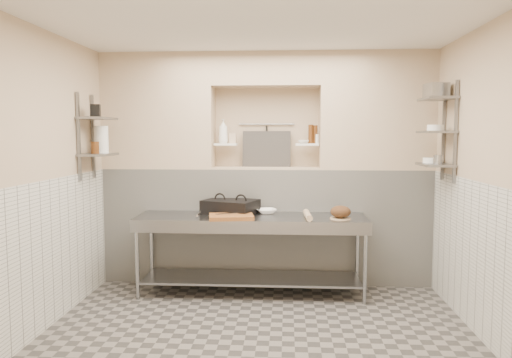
# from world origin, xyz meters

# --- Properties ---
(floor) EXTENTS (4.00, 3.90, 0.10)m
(floor) POSITION_xyz_m (0.00, 0.00, -0.05)
(floor) COLOR #66605A
(floor) RESTS_ON ground
(ceiling) EXTENTS (4.00, 3.90, 0.10)m
(ceiling) POSITION_xyz_m (0.00, 0.00, 2.85)
(ceiling) COLOR silver
(ceiling) RESTS_ON ground
(wall_left) EXTENTS (0.10, 3.90, 2.80)m
(wall_left) POSITION_xyz_m (-2.05, 0.00, 1.40)
(wall_left) COLOR tan
(wall_left) RESTS_ON ground
(wall_right) EXTENTS (0.10, 3.90, 2.80)m
(wall_right) POSITION_xyz_m (2.05, 0.00, 1.40)
(wall_right) COLOR tan
(wall_right) RESTS_ON ground
(wall_back) EXTENTS (4.00, 0.10, 2.80)m
(wall_back) POSITION_xyz_m (0.00, 2.00, 1.40)
(wall_back) COLOR tan
(wall_back) RESTS_ON ground
(wall_front) EXTENTS (4.00, 0.10, 2.80)m
(wall_front) POSITION_xyz_m (0.00, -2.00, 1.40)
(wall_front) COLOR tan
(wall_front) RESTS_ON ground
(backwall_lower) EXTENTS (4.00, 0.40, 1.40)m
(backwall_lower) POSITION_xyz_m (0.00, 1.75, 0.70)
(backwall_lower) COLOR silver
(backwall_lower) RESTS_ON floor
(alcove_sill) EXTENTS (1.30, 0.40, 0.02)m
(alcove_sill) POSITION_xyz_m (0.00, 1.75, 1.41)
(alcove_sill) COLOR tan
(alcove_sill) RESTS_ON backwall_lower
(backwall_pillar_left) EXTENTS (1.35, 0.40, 1.40)m
(backwall_pillar_left) POSITION_xyz_m (-1.33, 1.75, 2.10)
(backwall_pillar_left) COLOR tan
(backwall_pillar_left) RESTS_ON backwall_lower
(backwall_pillar_right) EXTENTS (1.35, 0.40, 1.40)m
(backwall_pillar_right) POSITION_xyz_m (1.33, 1.75, 2.10)
(backwall_pillar_right) COLOR tan
(backwall_pillar_right) RESTS_ON backwall_lower
(backwall_header) EXTENTS (1.30, 0.40, 0.40)m
(backwall_header) POSITION_xyz_m (0.00, 1.75, 2.60)
(backwall_header) COLOR tan
(backwall_header) RESTS_ON backwall_lower
(wainscot_left) EXTENTS (0.02, 3.90, 1.40)m
(wainscot_left) POSITION_xyz_m (-1.99, 0.00, 0.70)
(wainscot_left) COLOR silver
(wainscot_left) RESTS_ON floor
(wainscot_right) EXTENTS (0.02, 3.90, 1.40)m
(wainscot_right) POSITION_xyz_m (1.99, 0.00, 0.70)
(wainscot_right) COLOR silver
(wainscot_right) RESTS_ON floor
(alcove_shelf_left) EXTENTS (0.28, 0.16, 0.02)m
(alcove_shelf_left) POSITION_xyz_m (-0.50, 1.75, 1.70)
(alcove_shelf_left) COLOR white
(alcove_shelf_left) RESTS_ON backwall_lower
(alcove_shelf_right) EXTENTS (0.28, 0.16, 0.02)m
(alcove_shelf_right) POSITION_xyz_m (0.50, 1.75, 1.70)
(alcove_shelf_right) COLOR white
(alcove_shelf_right) RESTS_ON backwall_lower
(utensil_rail) EXTENTS (0.70, 0.02, 0.02)m
(utensil_rail) POSITION_xyz_m (0.00, 1.92, 1.95)
(utensil_rail) COLOR gray
(utensil_rail) RESTS_ON wall_back
(hanging_steel) EXTENTS (0.02, 0.02, 0.30)m
(hanging_steel) POSITION_xyz_m (0.00, 1.90, 1.78)
(hanging_steel) COLOR black
(hanging_steel) RESTS_ON utensil_rail
(splash_panel) EXTENTS (0.60, 0.08, 0.45)m
(splash_panel) POSITION_xyz_m (0.00, 1.85, 1.64)
(splash_panel) COLOR #383330
(splash_panel) RESTS_ON alcove_sill
(shelf_rail_left_a) EXTENTS (0.03, 0.03, 0.95)m
(shelf_rail_left_a) POSITION_xyz_m (-1.98, 1.25, 1.80)
(shelf_rail_left_a) COLOR slate
(shelf_rail_left_a) RESTS_ON wall_left
(shelf_rail_left_b) EXTENTS (0.03, 0.03, 0.95)m
(shelf_rail_left_b) POSITION_xyz_m (-1.98, 0.85, 1.80)
(shelf_rail_left_b) COLOR slate
(shelf_rail_left_b) RESTS_ON wall_left
(wall_shelf_left_lower) EXTENTS (0.30, 0.50, 0.02)m
(wall_shelf_left_lower) POSITION_xyz_m (-1.84, 1.05, 1.60)
(wall_shelf_left_lower) COLOR slate
(wall_shelf_left_lower) RESTS_ON wall_left
(wall_shelf_left_upper) EXTENTS (0.30, 0.50, 0.03)m
(wall_shelf_left_upper) POSITION_xyz_m (-1.84, 1.05, 2.00)
(wall_shelf_left_upper) COLOR slate
(wall_shelf_left_upper) RESTS_ON wall_left
(shelf_rail_right_a) EXTENTS (0.03, 0.03, 1.05)m
(shelf_rail_right_a) POSITION_xyz_m (1.98, 1.25, 1.85)
(shelf_rail_right_a) COLOR slate
(shelf_rail_right_a) RESTS_ON wall_right
(shelf_rail_right_b) EXTENTS (0.03, 0.03, 1.05)m
(shelf_rail_right_b) POSITION_xyz_m (1.98, 0.85, 1.85)
(shelf_rail_right_b) COLOR slate
(shelf_rail_right_b) RESTS_ON wall_right
(wall_shelf_right_lower) EXTENTS (0.30, 0.50, 0.02)m
(wall_shelf_right_lower) POSITION_xyz_m (1.84, 1.05, 1.50)
(wall_shelf_right_lower) COLOR slate
(wall_shelf_right_lower) RESTS_ON wall_right
(wall_shelf_right_mid) EXTENTS (0.30, 0.50, 0.02)m
(wall_shelf_right_mid) POSITION_xyz_m (1.84, 1.05, 1.85)
(wall_shelf_right_mid) COLOR slate
(wall_shelf_right_mid) RESTS_ON wall_right
(wall_shelf_right_upper) EXTENTS (0.30, 0.50, 0.03)m
(wall_shelf_right_upper) POSITION_xyz_m (1.84, 1.05, 2.20)
(wall_shelf_right_upper) COLOR slate
(wall_shelf_right_upper) RESTS_ON wall_right
(prep_table) EXTENTS (2.60, 0.70, 0.90)m
(prep_table) POSITION_xyz_m (-0.14, 1.18, 0.64)
(prep_table) COLOR gray
(prep_table) RESTS_ON floor
(panini_press) EXTENTS (0.70, 0.61, 0.16)m
(panini_press) POSITION_xyz_m (-0.40, 1.37, 0.98)
(panini_press) COLOR black
(panini_press) RESTS_ON prep_table
(cutting_board) EXTENTS (0.53, 0.41, 0.04)m
(cutting_board) POSITION_xyz_m (-0.35, 1.01, 0.92)
(cutting_board) COLOR brown
(cutting_board) RESTS_ON prep_table
(knife_blade) EXTENTS (0.25, 0.14, 0.01)m
(knife_blade) POSITION_xyz_m (-0.40, 1.06, 0.95)
(knife_blade) COLOR gray
(knife_blade) RESTS_ON cutting_board
(tongs) EXTENTS (0.03, 0.28, 0.03)m
(tongs) POSITION_xyz_m (-0.70, 0.97, 0.96)
(tongs) COLOR gray
(tongs) RESTS_ON cutting_board
(mixing_bowl) EXTENTS (0.28, 0.28, 0.06)m
(mixing_bowl) POSITION_xyz_m (0.02, 1.38, 0.93)
(mixing_bowl) COLOR white
(mixing_bowl) RESTS_ON prep_table
(rolling_pin) EXTENTS (0.09, 0.46, 0.07)m
(rolling_pin) POSITION_xyz_m (0.49, 1.10, 0.93)
(rolling_pin) COLOR tan
(rolling_pin) RESTS_ON prep_table
(bread_board) EXTENTS (0.23, 0.23, 0.01)m
(bread_board) POSITION_xyz_m (0.85, 1.07, 0.91)
(bread_board) COLOR tan
(bread_board) RESTS_ON prep_table
(bread_loaf) EXTENTS (0.22, 0.22, 0.13)m
(bread_loaf) POSITION_xyz_m (0.85, 1.07, 0.98)
(bread_loaf) COLOR #4C2D19
(bread_loaf) RESTS_ON bread_board
(bottle_soap) EXTENTS (0.13, 0.13, 0.30)m
(bottle_soap) POSITION_xyz_m (-0.53, 1.74, 1.86)
(bottle_soap) COLOR white
(bottle_soap) RESTS_ON alcove_shelf_left
(jar_alcove) EXTENTS (0.08, 0.08, 0.12)m
(jar_alcove) POSITION_xyz_m (-0.41, 1.76, 1.77)
(jar_alcove) COLOR tan
(jar_alcove) RESTS_ON alcove_shelf_left
(bowl_alcove) EXTENTS (0.17, 0.17, 0.04)m
(bowl_alcove) POSITION_xyz_m (0.46, 1.72, 1.73)
(bowl_alcove) COLOR white
(bowl_alcove) RESTS_ON alcove_shelf_right
(condiment_a) EXTENTS (0.06, 0.06, 0.22)m
(condiment_a) POSITION_xyz_m (0.60, 1.76, 1.82)
(condiment_a) COLOR #4C270F
(condiment_a) RESTS_ON alcove_shelf_right
(condiment_b) EXTENTS (0.06, 0.06, 0.23)m
(condiment_b) POSITION_xyz_m (0.54, 1.74, 1.83)
(condiment_b) COLOR #4C270F
(condiment_b) RESTS_ON alcove_shelf_right
(condiment_c) EXTENTS (0.07, 0.07, 0.11)m
(condiment_c) POSITION_xyz_m (0.61, 1.76, 1.77)
(condiment_c) COLOR white
(condiment_c) RESTS_ON alcove_shelf_right
(jug_left) EXTENTS (0.15, 0.15, 0.31)m
(jug_left) POSITION_xyz_m (-1.84, 1.15, 1.77)
(jug_left) COLOR white
(jug_left) RESTS_ON wall_shelf_left_lower
(jar_left) EXTENTS (0.09, 0.09, 0.13)m
(jar_left) POSITION_xyz_m (-1.84, 0.96, 1.68)
(jar_left) COLOR #4C270F
(jar_left) RESTS_ON wall_shelf_left_lower
(box_left_upper) EXTENTS (0.12, 0.12, 0.14)m
(box_left_upper) POSITION_xyz_m (-1.84, 1.00, 2.08)
(box_left_upper) COLOR black
(box_left_upper) RESTS_ON wall_shelf_left_upper
(bowl_right) EXTENTS (0.19, 0.19, 0.06)m
(bowl_right) POSITION_xyz_m (1.84, 1.18, 1.54)
(bowl_right) COLOR white
(bowl_right) RESTS_ON wall_shelf_right_lower
(canister_right) EXTENTS (0.10, 0.10, 0.10)m
(canister_right) POSITION_xyz_m (1.84, 0.96, 1.56)
(canister_right) COLOR gray
(canister_right) RESTS_ON wall_shelf_right_lower
(bowl_right_mid) EXTENTS (0.17, 0.17, 0.06)m
(bowl_right_mid) POSITION_xyz_m (1.84, 1.09, 1.89)
(bowl_right_mid) COLOR white
(bowl_right_mid) RESTS_ON wall_shelf_right_mid
(basket_right) EXTENTS (0.23, 0.27, 0.15)m
(basket_right) POSITION_xyz_m (1.84, 1.11, 2.29)
(basket_right) COLOR gray
(basket_right) RESTS_ON wall_shelf_right_upper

